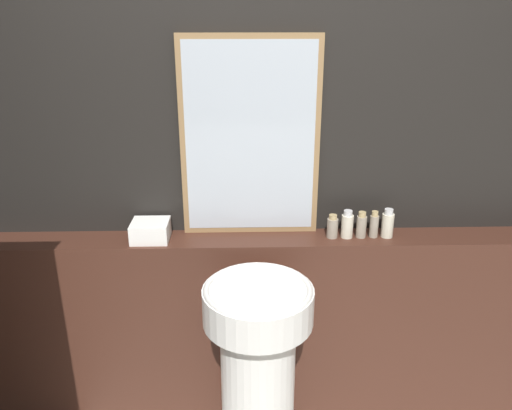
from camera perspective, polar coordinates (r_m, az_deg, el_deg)
name	(u,v)px	position (r m, az deg, el deg)	size (l,w,h in m)	color
wall_back	(275,174)	(2.37, 2.16, 3.52)	(8.00, 0.06, 2.50)	black
vanity_counter	(274,326)	(2.59, 2.12, -13.66)	(2.98, 0.20, 0.98)	#422319
pedestal_sink	(258,370)	(2.24, 0.22, -18.33)	(0.45, 0.45, 0.95)	white
mirror	(250,139)	(2.27, -0.68, 7.56)	(0.63, 0.03, 0.91)	#937047
towel_stack	(151,231)	(2.36, -11.96, -2.88)	(0.17, 0.16, 0.09)	white
shampoo_bottle	(332,227)	(2.36, 8.73, -2.49)	(0.05, 0.05, 0.11)	gray
conditioner_bottle	(347,225)	(2.37, 10.38, -2.25)	(0.06, 0.06, 0.13)	beige
lotion_bottle	(361,225)	(2.38, 11.95, -2.30)	(0.05, 0.05, 0.13)	gray
body_wash_bottle	(374,225)	(2.40, 13.33, -2.25)	(0.04, 0.04, 0.13)	gray
hand_soap_bottle	(388,224)	(2.41, 14.81, -2.11)	(0.06, 0.06, 0.14)	beige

